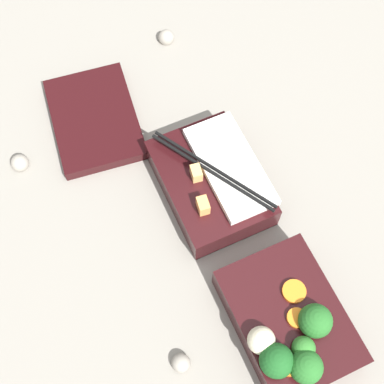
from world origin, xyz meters
name	(u,v)px	position (x,y,z in m)	size (l,w,h in m)	color
ground_plane	(242,252)	(0.00, 0.00, 0.00)	(3.00, 3.00, 0.00)	gray
bento_tray_vegetable	(289,324)	(-0.12, 0.00, 0.03)	(0.19, 0.14, 0.08)	black
bento_tray_rice	(214,180)	(0.11, -0.01, 0.03)	(0.19, 0.13, 0.07)	black
bento_lid	(95,119)	(0.30, 0.12, 0.01)	(0.18, 0.13, 0.02)	black
pebble_0	(181,363)	(-0.11, 0.14, 0.01)	(0.03, 0.03, 0.03)	gray
pebble_1	(20,163)	(0.27, 0.25, 0.01)	(0.03, 0.03, 0.03)	gray
pebble_2	(166,37)	(0.41, -0.05, 0.01)	(0.03, 0.03, 0.03)	gray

